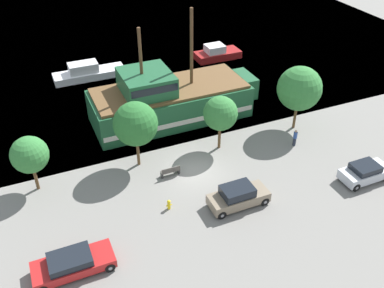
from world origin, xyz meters
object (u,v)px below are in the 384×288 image
(parked_car_curb_front, at_px, (365,172))
(bench_promenade_east, at_px, (170,171))
(pedestrian_walking_near, at_px, (295,138))
(parked_car_curb_rear, at_px, (73,263))
(pirate_ship, at_px, (169,100))
(fire_hydrant, at_px, (169,204))
(parked_car_curb_mid, at_px, (238,196))
(moored_boat_outer, at_px, (217,53))
(moored_boat_dockside, at_px, (88,72))

(parked_car_curb_front, height_order, bench_promenade_east, parked_car_curb_front)
(pedestrian_walking_near, bearing_deg, parked_car_curb_rear, -163.57)
(parked_car_curb_front, bearing_deg, bench_promenade_east, 154.71)
(pirate_ship, relative_size, parked_car_curb_rear, 3.25)
(fire_hydrant, xyz_separation_m, pedestrian_walking_near, (12.52, 3.04, 0.35))
(parked_car_curb_mid, relative_size, fire_hydrant, 5.60)
(parked_car_curb_mid, bearing_deg, pedestrian_walking_near, 30.09)
(parked_car_curb_rear, bearing_deg, moored_boat_outer, 48.87)
(pirate_ship, bearing_deg, moored_boat_outer, 46.26)
(moored_boat_dockside, height_order, parked_car_curb_mid, moored_boat_dockside)
(parked_car_curb_mid, bearing_deg, moored_boat_outer, 67.16)
(pirate_ship, bearing_deg, moored_boat_dockside, 114.53)
(parked_car_curb_rear, bearing_deg, bench_promenade_east, 35.68)
(moored_boat_dockside, distance_m, pedestrian_walking_near, 23.88)
(moored_boat_dockside, bearing_deg, bench_promenade_east, -83.69)
(pedestrian_walking_near, bearing_deg, moored_boat_outer, 83.91)
(pirate_ship, height_order, parked_car_curb_mid, pirate_ship)
(parked_car_curb_mid, bearing_deg, moored_boat_dockside, 102.34)
(parked_car_curb_mid, height_order, bench_promenade_east, parked_car_curb_mid)
(moored_boat_outer, distance_m, parked_car_curb_front, 24.96)
(parked_car_curb_mid, xyz_separation_m, pedestrian_walking_near, (7.91, 4.58, -0.02))
(parked_car_curb_rear, relative_size, bench_promenade_east, 3.19)
(moored_boat_outer, height_order, parked_car_curb_front, moored_boat_outer)
(parked_car_curb_rear, xyz_separation_m, bench_promenade_east, (8.54, 6.13, -0.23))
(moored_boat_dockside, distance_m, parked_car_curb_rear, 26.44)
(parked_car_curb_front, relative_size, parked_car_curb_rear, 0.80)
(moored_boat_outer, bearing_deg, fire_hydrant, -123.41)
(pirate_ship, relative_size, moored_boat_outer, 2.88)
(bench_promenade_east, bearing_deg, moored_boat_outer, 54.90)
(moored_boat_dockside, bearing_deg, parked_car_curb_mid, -77.66)
(parked_car_curb_front, xyz_separation_m, bench_promenade_east, (-13.30, 6.28, -0.29))
(moored_boat_dockside, distance_m, parked_car_curb_mid, 25.02)
(moored_boat_outer, xyz_separation_m, parked_car_curb_front, (0.17, -24.96, 0.08))
(moored_boat_dockside, relative_size, bench_promenade_east, 5.12)
(moored_boat_outer, xyz_separation_m, parked_car_curb_mid, (-9.94, -23.60, 0.14))
(pirate_ship, distance_m, moored_boat_dockside, 12.57)
(moored_boat_dockside, height_order, moored_boat_outer, moored_boat_dockside)
(parked_car_curb_rear, relative_size, pedestrian_walking_near, 3.14)
(pirate_ship, bearing_deg, pedestrian_walking_near, -46.44)
(moored_boat_outer, xyz_separation_m, pedestrian_walking_near, (-2.03, -19.02, 0.13))
(fire_hydrant, bearing_deg, moored_boat_outer, 56.59)
(fire_hydrant, relative_size, bench_promenade_east, 0.51)
(pirate_ship, height_order, moored_boat_outer, pirate_ship)
(moored_boat_outer, bearing_deg, pedestrian_walking_near, -96.09)
(parked_car_curb_mid, height_order, parked_car_curb_rear, parked_car_curb_mid)
(pedestrian_walking_near, bearing_deg, moored_boat_dockside, 123.72)
(pirate_ship, xyz_separation_m, parked_car_curb_rear, (-11.58, -14.27, -1.22))
(parked_car_curb_mid, relative_size, bench_promenade_east, 2.85)
(parked_car_curb_front, bearing_deg, moored_boat_dockside, 120.92)
(moored_boat_outer, bearing_deg, moored_boat_dockside, 176.85)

